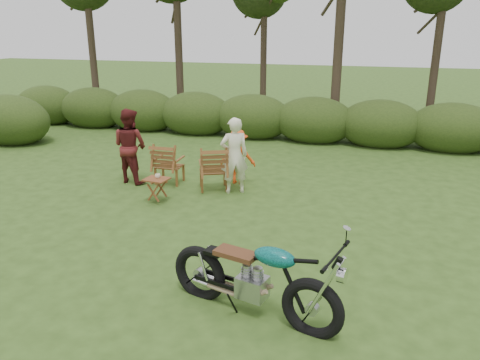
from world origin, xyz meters
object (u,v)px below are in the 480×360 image
(side_table, at_px, (157,190))
(child, at_px, (238,183))
(adult_b, at_px, (133,181))
(motorcycle, at_px, (252,312))
(adult_a, at_px, (234,192))
(lawn_chair_right, at_px, (214,189))
(lawn_chair_left, at_px, (170,183))
(cup, at_px, (158,176))

(side_table, relative_size, child, 0.40)
(side_table, height_order, adult_b, adult_b)
(adult_b, height_order, child, adult_b)
(motorcycle, relative_size, adult_a, 1.36)
(lawn_chair_right, bearing_deg, lawn_chair_left, -30.56)
(lawn_chair_left, bearing_deg, adult_b, 8.37)
(cup, height_order, child, child)
(lawn_chair_right, xyz_separation_m, side_table, (-0.83, -1.10, 0.25))
(lawn_chair_right, distance_m, side_table, 1.40)
(side_table, relative_size, adult_b, 0.29)
(cup, distance_m, adult_a, 1.74)
(lawn_chair_left, height_order, side_table, side_table)
(side_table, height_order, child, child)
(adult_a, bearing_deg, child, -107.93)
(lawn_chair_left, bearing_deg, adult_a, 170.72)
(lawn_chair_left, distance_m, adult_a, 1.63)
(adult_a, bearing_deg, lawn_chair_right, -36.28)
(side_table, bearing_deg, cup, 81.84)
(motorcycle, height_order, lawn_chair_left, motorcycle)
(side_table, relative_size, adult_a, 0.31)
(lawn_chair_right, bearing_deg, cup, 27.32)
(cup, relative_size, child, 0.09)
(lawn_chair_right, distance_m, adult_b, 1.99)
(motorcycle, bearing_deg, lawn_chair_left, 139.82)
(lawn_chair_right, height_order, child, child)
(motorcycle, xyz_separation_m, child, (-1.73, 4.89, 0.00))
(adult_a, xyz_separation_m, adult_b, (-2.50, -0.00, 0.00))
(lawn_chair_left, xyz_separation_m, side_table, (0.29, -1.21, 0.25))
(adult_b, bearing_deg, side_table, 151.42)
(side_table, bearing_deg, adult_b, 138.49)
(cup, distance_m, child, 2.10)
(lawn_chair_left, relative_size, side_table, 1.88)
(lawn_chair_right, relative_size, lawn_chair_left, 1.04)
(adult_a, height_order, child, adult_a)
(side_table, xyz_separation_m, adult_b, (-1.17, 1.03, -0.25))
(adult_b, distance_m, child, 2.46)
(lawn_chair_right, bearing_deg, child, -148.15)
(lawn_chair_right, distance_m, child, 0.69)
(adult_a, bearing_deg, cup, 7.80)
(adult_a, bearing_deg, motorcycle, 81.68)
(cup, bearing_deg, lawn_chair_left, 104.39)
(cup, distance_m, adult_b, 1.63)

